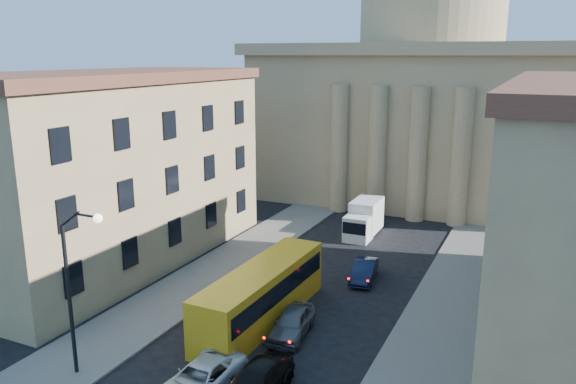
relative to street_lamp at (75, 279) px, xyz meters
name	(u,v)px	position (x,y,z in m)	size (l,w,h in m)	color
sidewalk_left	(177,295)	(-1.53, 10.00, -5.21)	(5.00, 60.00, 0.15)	#5C5954
sidewalk_right	(431,350)	(15.47, 10.00, -5.21)	(5.00, 60.00, 0.15)	#5C5954
church	(427,90)	(6.97, 47.47, 6.59)	(68.02, 28.76, 36.60)	#937B5B
building_left	(113,168)	(-10.03, 14.00, 2.14)	(11.60, 26.60, 14.70)	tan
street_lamp	(75,279)	(0.00, 0.00, 0.00)	(2.62, 0.44, 8.83)	black
car_left_mid	(201,379)	(6.17, 1.31, -4.54)	(2.48, 5.37, 1.49)	silver
car_right_mid	(256,383)	(8.71, 2.13, -4.52)	(2.14, 5.27, 1.53)	black
car_right_far	(292,323)	(7.77, 8.38, -4.50)	(1.85, 4.60, 1.57)	#535458
car_right_distant	(364,271)	(9.07, 18.05, -4.57)	(1.52, 4.35, 1.43)	black
city_bus	(262,292)	(5.28, 9.36, -3.47)	(3.08, 12.07, 3.38)	gold
box_truck	(364,219)	(5.87, 28.05, -3.82)	(2.31, 5.68, 3.10)	silver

